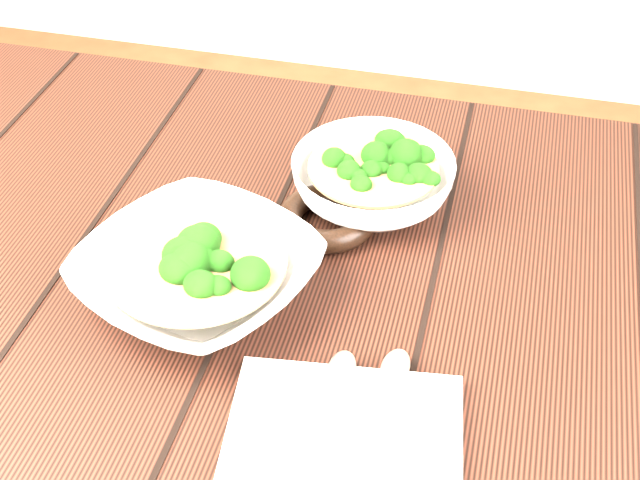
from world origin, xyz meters
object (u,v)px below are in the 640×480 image
Objects in this scene: table at (272,342)px; napkin at (343,443)px; soup_bowl_front at (197,273)px; soup_bowl_back at (373,179)px; trivet at (327,218)px.

napkin is at bearing -58.15° from table.
soup_bowl_front reaches higher than napkin.
napkin is (0.05, -0.36, -0.03)m from soup_bowl_back.
napkin is at bearing -82.73° from soup_bowl_back.
soup_bowl_back is at bearing 90.30° from napkin.
trivet is at bearing 53.87° from soup_bowl_front.
trivet is (0.05, 0.08, 0.13)m from table.
soup_bowl_back is 1.14× the size of napkin.
table is 3.89× the size of soup_bowl_front.
napkin is (0.09, -0.30, -0.01)m from trivet.
table is 0.28m from napkin.
soup_bowl_back is (0.09, 0.14, 0.15)m from table.
soup_bowl_front is 0.25m from napkin.
soup_bowl_front is 0.25m from soup_bowl_back.
table is at bearing 45.40° from soup_bowl_front.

